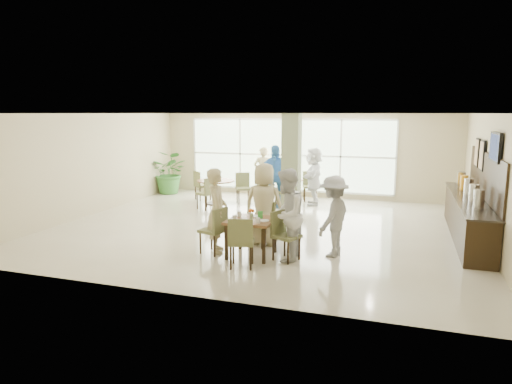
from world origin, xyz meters
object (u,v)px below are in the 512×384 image
(teen_standing, at_px, (333,216))
(adult_standing, at_px, (263,172))
(round_table_left, at_px, (216,185))
(buffet_counter, at_px, (469,214))
(round_table_right, at_px, (284,184))
(teen_far, at_px, (264,204))
(teen_left, at_px, (217,210))
(main_table, at_px, (251,224))
(adult_a, at_px, (275,176))
(teen_right, at_px, (286,215))
(adult_b, at_px, (314,176))
(potted_plant, at_px, (170,172))

(teen_standing, distance_m, adult_standing, 6.44)
(round_table_left, relative_size, buffet_counter, 0.25)
(round_table_right, height_order, teen_far, teen_far)
(teen_far, height_order, teen_standing, teen_far)
(teen_left, bearing_deg, main_table, -118.12)
(teen_far, bearing_deg, adult_a, -77.83)
(teen_right, relative_size, adult_a, 0.95)
(buffet_counter, bearing_deg, main_table, -146.66)
(round_table_right, distance_m, teen_left, 5.47)
(buffet_counter, distance_m, adult_b, 4.93)
(round_table_left, height_order, buffet_counter, buffet_counter)
(round_table_right, height_order, teen_left, teen_left)
(main_table, height_order, round_table_left, same)
(buffet_counter, height_order, teen_standing, buffet_counter)
(adult_a, bearing_deg, potted_plant, 161.75)
(teen_far, height_order, teen_right, teen_right)
(potted_plant, distance_m, teen_far, 7.11)
(teen_left, bearing_deg, round_table_left, 0.34)
(main_table, xyz_separation_m, buffet_counter, (4.24, 2.79, -0.10))
(round_table_left, bearing_deg, adult_standing, 52.99)
(buffet_counter, bearing_deg, round_table_right, 151.40)
(teen_standing, bearing_deg, main_table, -56.88)
(main_table, bearing_deg, teen_standing, 18.57)
(teen_right, bearing_deg, adult_standing, -159.34)
(teen_standing, bearing_deg, teen_far, -87.79)
(teen_left, relative_size, teen_standing, 1.07)
(adult_a, bearing_deg, main_table, -82.42)
(round_table_left, distance_m, adult_b, 3.05)
(teen_standing, xyz_separation_m, adult_standing, (-3.20, 5.59, 0.05))
(teen_far, bearing_deg, round_table_left, -54.65)
(round_table_right, bearing_deg, adult_standing, 146.83)
(main_table, height_order, adult_b, adult_b)
(main_table, bearing_deg, adult_standing, 105.31)
(adult_standing, bearing_deg, round_table_left, 28.55)
(teen_far, relative_size, teen_right, 1.00)
(round_table_right, height_order, adult_standing, adult_standing)
(round_table_right, relative_size, buffet_counter, 0.25)
(round_table_right, height_order, adult_b, adult_b)
(buffet_counter, distance_m, potted_plant, 9.77)
(round_table_left, distance_m, teen_left, 5.02)
(round_table_left, bearing_deg, adult_b, 16.48)
(round_table_left, xyz_separation_m, round_table_right, (1.97, 0.87, 0.01))
(main_table, height_order, buffet_counter, buffet_counter)
(teen_far, height_order, adult_b, adult_b)
(main_table, relative_size, adult_a, 0.48)
(potted_plant, bearing_deg, adult_a, -15.30)
(buffet_counter, xyz_separation_m, teen_left, (-5.00, -2.72, 0.31))
(teen_standing, relative_size, adult_a, 0.86)
(round_table_right, distance_m, teen_far, 4.75)
(adult_a, bearing_deg, round_table_left, 179.91)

